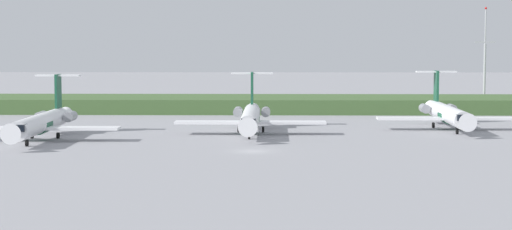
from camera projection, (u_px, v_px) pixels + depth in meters
name	position (u px, v px, depth m)	size (l,w,h in m)	color
ground_plane	(257.00, 129.00, 148.09)	(500.00, 500.00, 0.00)	#939399
grass_berm	(260.00, 104.00, 183.71)	(320.00, 20.00, 2.85)	#426033
regional_jet_second	(42.00, 122.00, 131.38)	(22.81, 31.00, 9.00)	white
regional_jet_third	(251.00, 117.00, 140.28)	(22.81, 31.00, 9.00)	white
regional_jet_fourth	(447.00, 113.00, 147.17)	(22.81, 31.00, 9.00)	white
antenna_mast	(485.00, 66.00, 192.82)	(4.40, 0.50, 21.03)	#B2B2B7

